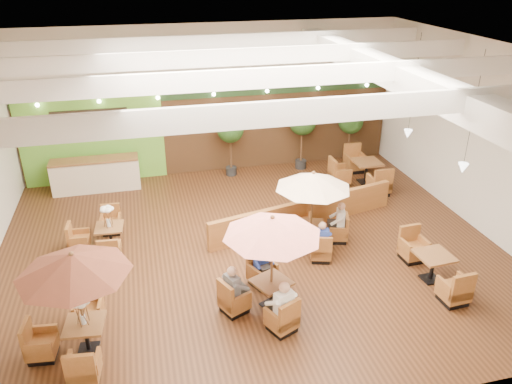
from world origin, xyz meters
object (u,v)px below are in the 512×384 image
object	(u,v)px
service_counter	(96,175)
table_2	(313,195)
table_1	(270,242)
diner_2	(234,285)
diner_0	(282,302)
diner_3	(322,237)
topiary_1	(302,124)
table_4	(432,268)
diner_1	(262,260)
booth_divider	(305,213)
topiary_2	(351,124)
table_5	(358,173)
diner_4	(339,218)
topiary_0	(230,132)
table_0	(73,282)
table_3	(102,235)

from	to	relation	value
service_counter	table_2	bearing A→B (deg)	-41.07
table_1	diner_2	xyz separation A→B (m)	(-0.84, 0.00, -1.02)
diner_0	diner_3	distance (m)	3.10
topiary_1	diner_2	xyz separation A→B (m)	(-4.29, -7.98, -1.05)
table_4	diner_1	bearing A→B (deg)	165.43
booth_divider	topiary_2	xyz separation A→B (m)	(3.35, 4.48, 1.23)
table_1	table_5	world-z (taller)	table_1
diner_2	diner_4	distance (m)	4.33
diner_2	diner_4	xyz separation A→B (m)	(3.58, 2.44, -0.01)
table_2	topiary_0	distance (m)	5.68
table_1	table_4	bearing A→B (deg)	-24.10
table_2	diner_2	distance (m)	3.76
table_0	diner_4	bearing A→B (deg)	29.37
table_0	diner_1	distance (m)	4.57
table_5	topiary_0	distance (m)	4.94
topiary_1	diner_4	world-z (taller)	topiary_1
topiary_1	table_4	bearing A→B (deg)	-83.57
diner_1	topiary_1	bearing A→B (deg)	-133.27
service_counter	diner_4	xyz separation A→B (m)	(6.97, -5.34, 0.17)
table_3	diner_2	world-z (taller)	table_3
diner_0	diner_4	world-z (taller)	diner_0
diner_1	topiary_0	bearing A→B (deg)	-112.57
table_4	diner_0	distance (m)	4.41
diner_1	booth_divider	bearing A→B (deg)	-145.49
topiary_0	service_counter	bearing A→B (deg)	-177.66
diner_1	diner_2	distance (m)	1.27
table_2	table_5	xyz separation A→B (m)	(3.14, 3.67, -1.20)
service_counter	topiary_0	xyz separation A→B (m)	(4.90, 0.20, 1.14)
table_4	topiary_0	bearing A→B (deg)	111.53
table_2	diner_3	distance (m)	1.20
table_3	diner_2	size ratio (longest dim) A/B	2.88
table_0	diner_3	xyz separation A→B (m)	(6.06, 2.10, -1.02)
topiary_0	table_2	bearing A→B (deg)	-77.49
topiary_1	table_5	bearing A→B (deg)	-49.72
booth_divider	table_2	xyz separation A→B (m)	(-0.18, -1.06, 1.15)
table_2	table_3	world-z (taller)	table_2
table_2	table_5	world-z (taller)	table_2
service_counter	topiary_0	bearing A→B (deg)	2.34
diner_4	booth_divider	bearing A→B (deg)	49.31
table_3	topiary_1	distance (m)	8.65
booth_divider	table_3	world-z (taller)	table_3
table_5	topiary_2	bearing A→B (deg)	78.74
table_3	topiary_0	bearing A→B (deg)	47.03
table_1	booth_divider	bearing A→B (deg)	34.59
table_0	diner_4	distance (m)	7.57
diner_2	table_0	bearing A→B (deg)	-104.59
topiary_2	diner_1	size ratio (longest dim) A/B	3.15
booth_divider	table_3	distance (m)	6.00
diner_1	diner_2	bearing A→B (deg)	27.35
table_3	topiary_0	size ratio (longest dim) A/B	1.00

